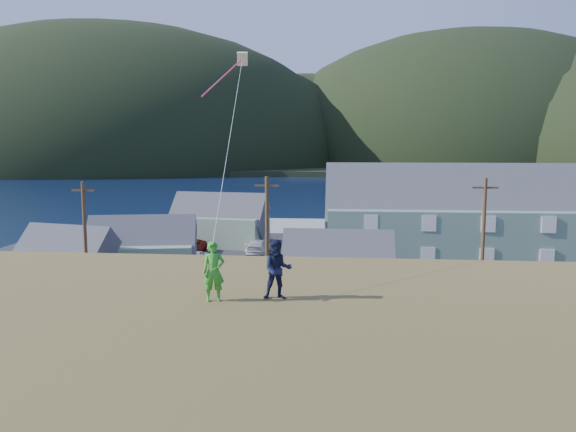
{
  "coord_description": "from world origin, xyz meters",
  "views": [
    {
      "loc": [
        2.25,
        -34.62,
        11.67
      ],
      "look_at": [
        0.1,
        -12.13,
        8.8
      ],
      "focal_mm": 35.0,
      "sensor_mm": 36.0,
      "label": 1
    }
  ],
  "objects_px": {
    "wharf": "(280,228)",
    "shed_palegreen_near": "(142,251)",
    "shed_palegreen_far": "(219,221)",
    "shed_white": "(338,270)",
    "lodge": "(508,220)",
    "kite_flyer_green": "(214,272)",
    "shed_teal": "(64,261)",
    "kite_flyer_navy": "(278,270)"
  },
  "relations": [
    {
      "from": "wharf",
      "to": "lodge",
      "type": "distance_m",
      "value": 31.87
    },
    {
      "from": "kite_flyer_navy",
      "to": "kite_flyer_green",
      "type": "bearing_deg",
      "value": -178.46
    },
    {
      "from": "wharf",
      "to": "lodge",
      "type": "relative_size",
      "value": 0.76
    },
    {
      "from": "lodge",
      "to": "kite_flyer_green",
      "type": "bearing_deg",
      "value": -116.98
    },
    {
      "from": "wharf",
      "to": "shed_palegreen_near",
      "type": "distance_m",
      "value": 29.54
    },
    {
      "from": "wharf",
      "to": "shed_palegreen_far",
      "type": "xyz_separation_m",
      "value": [
        -5.88,
        -11.11,
        2.4
      ]
    },
    {
      "from": "lodge",
      "to": "kite_flyer_green",
      "type": "distance_m",
      "value": 43.13
    },
    {
      "from": "shed_palegreen_far",
      "to": "kite_flyer_navy",
      "type": "distance_m",
      "value": 49.49
    },
    {
      "from": "shed_teal",
      "to": "kite_flyer_green",
      "type": "distance_m",
      "value": 33.54
    },
    {
      "from": "lodge",
      "to": "shed_palegreen_far",
      "type": "height_order",
      "value": "lodge"
    },
    {
      "from": "shed_palegreen_near",
      "to": "shed_teal",
      "type": "bearing_deg",
      "value": -155.01
    },
    {
      "from": "wharf",
      "to": "shed_white",
      "type": "height_order",
      "value": "shed_white"
    },
    {
      "from": "shed_palegreen_far",
      "to": "kite_flyer_navy",
      "type": "xyz_separation_m",
      "value": [
        12.31,
        -47.65,
        5.22
      ]
    },
    {
      "from": "wharf",
      "to": "shed_teal",
      "type": "relative_size",
      "value": 2.89
    },
    {
      "from": "shed_palegreen_near",
      "to": "shed_palegreen_far",
      "type": "xyz_separation_m",
      "value": [
        3.04,
        16.98,
        0.32
      ]
    },
    {
      "from": "lodge",
      "to": "kite_flyer_navy",
      "type": "height_order",
      "value": "lodge"
    },
    {
      "from": "lodge",
      "to": "shed_palegreen_far",
      "type": "bearing_deg",
      "value": 161.71
    },
    {
      "from": "kite_flyer_green",
      "to": "kite_flyer_navy",
      "type": "relative_size",
      "value": 0.99
    },
    {
      "from": "shed_teal",
      "to": "shed_palegreen_far",
      "type": "bearing_deg",
      "value": 81.49
    },
    {
      "from": "shed_teal",
      "to": "kite_flyer_green",
      "type": "height_order",
      "value": "kite_flyer_green"
    },
    {
      "from": "wharf",
      "to": "kite_flyer_green",
      "type": "relative_size",
      "value": 15.02
    },
    {
      "from": "shed_palegreen_far",
      "to": "kite_flyer_green",
      "type": "distance_m",
      "value": 49.46
    },
    {
      "from": "lodge",
      "to": "kite_flyer_navy",
      "type": "distance_m",
      "value": 41.99
    },
    {
      "from": "shed_teal",
      "to": "kite_flyer_green",
      "type": "xyz_separation_m",
      "value": [
        18.72,
        -27.24,
        5.71
      ]
    },
    {
      "from": "shed_teal",
      "to": "kite_flyer_green",
      "type": "relative_size",
      "value": 5.19
    },
    {
      "from": "lodge",
      "to": "shed_palegreen_near",
      "type": "relative_size",
      "value": 3.36
    },
    {
      "from": "shed_palegreen_near",
      "to": "shed_white",
      "type": "relative_size",
      "value": 1.23
    },
    {
      "from": "lodge",
      "to": "shed_palegreen_near",
      "type": "distance_m",
      "value": 33.67
    },
    {
      "from": "wharf",
      "to": "shed_white",
      "type": "distance_m",
      "value": 35.07
    },
    {
      "from": "shed_white",
      "to": "kite_flyer_green",
      "type": "relative_size",
      "value": 4.79
    },
    {
      "from": "shed_palegreen_near",
      "to": "shed_white",
      "type": "height_order",
      "value": "shed_palegreen_near"
    },
    {
      "from": "shed_teal",
      "to": "shed_palegreen_near",
      "type": "distance_m",
      "value": 6.43
    },
    {
      "from": "lodge",
      "to": "shed_palegreen_far",
      "type": "distance_m",
      "value": 31.31
    },
    {
      "from": "shed_white",
      "to": "shed_palegreen_far",
      "type": "xyz_separation_m",
      "value": [
        -13.94,
        22.97,
        0.33
      ]
    },
    {
      "from": "shed_teal",
      "to": "shed_palegreen_near",
      "type": "relative_size",
      "value": 0.88
    },
    {
      "from": "lodge",
      "to": "kite_flyer_navy",
      "type": "bearing_deg",
      "value": -115.02
    },
    {
      "from": "shed_teal",
      "to": "shed_white",
      "type": "bearing_deg",
      "value": 7.45
    },
    {
      "from": "shed_palegreen_near",
      "to": "shed_palegreen_far",
      "type": "relative_size",
      "value": 0.86
    },
    {
      "from": "wharf",
      "to": "lodge",
      "type": "bearing_deg",
      "value": -40.95
    },
    {
      "from": "shed_white",
      "to": "kite_flyer_green",
      "type": "height_order",
      "value": "kite_flyer_green"
    },
    {
      "from": "shed_palegreen_near",
      "to": "shed_palegreen_far",
      "type": "distance_m",
      "value": 17.25
    },
    {
      "from": "shed_white",
      "to": "shed_palegreen_near",
      "type": "bearing_deg",
      "value": 161.48
    }
  ]
}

